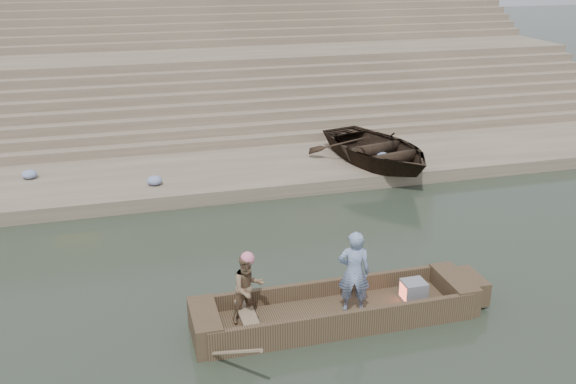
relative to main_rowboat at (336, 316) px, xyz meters
name	(u,v)px	position (x,y,z in m)	size (l,w,h in m)	color
ground	(305,310)	(-0.46, 0.53, -0.11)	(120.00, 120.00, 0.00)	#253024
lower_landing	(231,174)	(-0.46, 8.53, 0.09)	(32.00, 4.00, 0.40)	gray
mid_landing	(197,88)	(-0.46, 16.03, 1.29)	(32.00, 3.00, 2.80)	gray
upper_landing	(176,37)	(-0.46, 23.03, 2.49)	(32.00, 3.00, 5.20)	gray
ghat_steps	(191,71)	(-0.46, 17.72, 1.69)	(32.00, 11.00, 5.20)	gray
main_rowboat	(336,316)	(0.00, 0.00, 0.00)	(5.00, 1.30, 0.22)	brown
rowboat_trim	(346,305)	(0.21, -0.01, 0.20)	(6.04, 2.63, 2.02)	brown
standing_man	(354,272)	(0.31, -0.09, 0.96)	(0.62, 0.40, 1.69)	navy
rowing_man	(248,288)	(-1.70, 0.14, 0.79)	(0.66, 0.51, 1.35)	#2B8354
television	(413,290)	(1.63, 0.00, 0.31)	(0.46, 0.42, 0.40)	slate
beached_rowboat	(378,149)	(4.10, 7.73, 0.77)	(3.31, 4.64, 0.96)	#2D2116
cloth_bundles	(194,170)	(-1.63, 8.23, 0.42)	(11.23, 1.97, 0.26)	#3F5999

